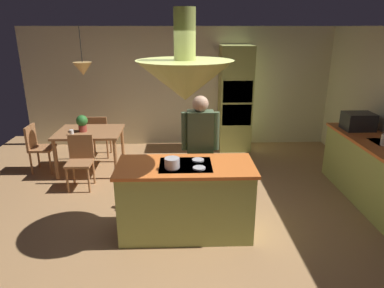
% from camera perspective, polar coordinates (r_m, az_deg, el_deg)
% --- Properties ---
extents(ground, '(8.16, 8.16, 0.00)m').
position_cam_1_polar(ground, '(4.84, -1.05, -12.85)').
color(ground, '#AD7F51').
extents(wall_back, '(6.80, 0.10, 2.55)m').
position_cam_1_polar(wall_back, '(7.68, -1.55, 9.29)').
color(wall_back, beige).
rests_on(wall_back, ground).
extents(kitchen_island, '(1.69, 0.77, 0.96)m').
position_cam_1_polar(kitchen_island, '(4.43, -1.04, -9.00)').
color(kitchen_island, '#A8B259').
rests_on(kitchen_island, ground).
extents(counter_run_right, '(0.73, 2.15, 0.94)m').
position_cam_1_polar(counter_run_right, '(5.91, 27.63, -3.88)').
color(counter_run_right, '#A8B259').
rests_on(counter_run_right, ground).
extents(oven_tower, '(0.66, 0.62, 2.18)m').
position_cam_1_polar(oven_tower, '(7.40, 7.11, 7.35)').
color(oven_tower, '#A8B259').
rests_on(oven_tower, ground).
extents(dining_table, '(1.14, 0.92, 0.76)m').
position_cam_1_polar(dining_table, '(6.52, -16.50, 1.27)').
color(dining_table, '#A46C42').
rests_on(dining_table, ground).
extents(person_at_island, '(0.53, 0.22, 1.66)m').
position_cam_1_polar(person_at_island, '(4.85, 1.35, -0.29)').
color(person_at_island, tan).
rests_on(person_at_island, ground).
extents(range_hood, '(1.10, 1.10, 1.00)m').
position_cam_1_polar(range_hood, '(3.96, -1.17, 10.80)').
color(range_hood, '#A8B259').
extents(pendant_light_over_table, '(0.32, 0.32, 0.82)m').
position_cam_1_polar(pendant_light_over_table, '(6.28, -17.51, 11.74)').
color(pendant_light_over_table, '#E0B266').
extents(chair_facing_island, '(0.40, 0.40, 0.87)m').
position_cam_1_polar(chair_facing_island, '(5.95, -17.90, -2.18)').
color(chair_facing_island, '#A46C42').
rests_on(chair_facing_island, ground).
extents(chair_by_back_wall, '(0.40, 0.40, 0.87)m').
position_cam_1_polar(chair_by_back_wall, '(7.20, -15.10, 1.68)').
color(chair_by_back_wall, '#A46C42').
rests_on(chair_by_back_wall, ground).
extents(chair_at_corner, '(0.40, 0.40, 0.87)m').
position_cam_1_polar(chair_at_corner, '(6.87, -24.07, -0.15)').
color(chair_at_corner, '#A46C42').
rests_on(chair_at_corner, ground).
extents(potted_plant_on_table, '(0.20, 0.20, 0.30)m').
position_cam_1_polar(potted_plant_on_table, '(6.45, -17.64, 3.41)').
color(potted_plant_on_table, '#99382D').
rests_on(potted_plant_on_table, dining_table).
extents(cup_on_table, '(0.07, 0.07, 0.09)m').
position_cam_1_polar(cup_on_table, '(6.33, -19.21, 1.82)').
color(cup_on_table, white).
rests_on(cup_on_table, dining_table).
extents(microwave_on_counter, '(0.46, 0.36, 0.28)m').
position_cam_1_polar(microwave_on_counter, '(6.26, 25.70, 3.38)').
color(microwave_on_counter, '#232326').
rests_on(microwave_on_counter, counter_run_right).
extents(cooking_pot_on_cooktop, '(0.18, 0.18, 0.12)m').
position_cam_1_polar(cooking_pot_on_cooktop, '(4.09, -3.30, -3.12)').
color(cooking_pot_on_cooktop, '#B2B2B7').
rests_on(cooking_pot_on_cooktop, kitchen_island).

